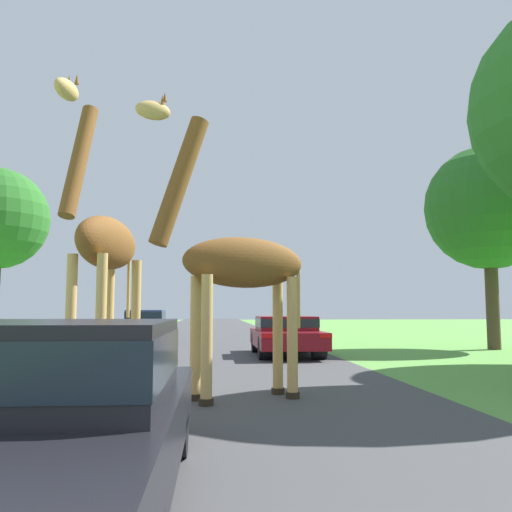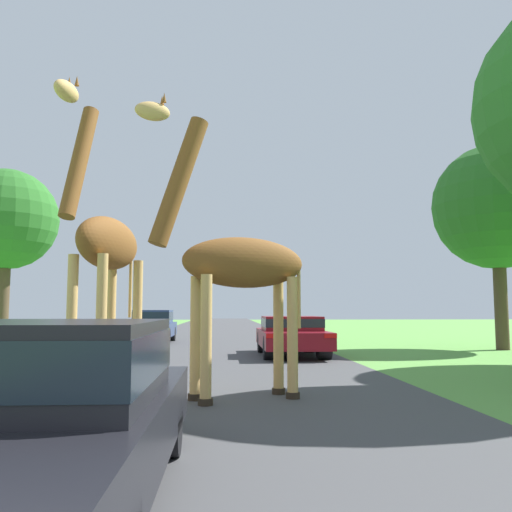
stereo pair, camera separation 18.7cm
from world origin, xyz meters
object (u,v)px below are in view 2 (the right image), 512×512
(giraffe_near_road, at_px, (235,263))
(tree_far_right, at_px, (7,220))
(giraffe_companion, at_px, (105,250))
(car_lead_maroon, at_px, (40,408))
(tree_mid_field, at_px, (497,207))
(car_queue_left, at_px, (291,334))
(car_queue_right, at_px, (153,325))

(giraffe_near_road, bearing_deg, tree_far_right, 9.80)
(giraffe_companion, relative_size, car_lead_maroon, 1.07)
(car_lead_maroon, bearing_deg, tree_far_right, 112.39)
(giraffe_near_road, bearing_deg, car_lead_maroon, 141.01)
(giraffe_near_road, distance_m, car_lead_maroon, 5.16)
(giraffe_companion, height_order, tree_far_right, tree_far_right)
(giraffe_near_road, height_order, tree_mid_field, tree_mid_field)
(tree_far_right, relative_size, tree_mid_field, 1.10)
(giraffe_near_road, height_order, car_queue_left, giraffe_near_road)
(giraffe_near_road, xyz_separation_m, car_queue_right, (-3.32, 15.50, -1.45))
(giraffe_companion, distance_m, car_lead_maroon, 5.48)
(giraffe_companion, bearing_deg, tree_mid_field, -124.07)
(car_lead_maroon, xyz_separation_m, car_queue_left, (3.45, 13.06, -0.04))
(giraffe_near_road, height_order, car_lead_maroon, giraffe_near_road)
(giraffe_companion, height_order, car_queue_left, giraffe_companion)
(car_queue_left, distance_m, tree_mid_field, 9.34)
(giraffe_companion, distance_m, tree_far_right, 19.84)
(tree_far_right, bearing_deg, car_queue_left, -36.97)
(giraffe_near_road, height_order, giraffe_companion, giraffe_companion)
(giraffe_near_road, distance_m, giraffe_companion, 2.26)
(tree_far_right, bearing_deg, giraffe_companion, -63.76)
(car_lead_maroon, height_order, car_queue_right, car_queue_right)
(car_lead_maroon, relative_size, tree_mid_field, 0.62)
(giraffe_near_road, relative_size, car_queue_right, 1.18)
(tree_far_right, xyz_separation_m, tree_mid_field, (20.72, -7.65, -0.59))
(giraffe_companion, bearing_deg, giraffe_near_road, -174.74)
(tree_far_right, bearing_deg, tree_mid_field, -20.27)
(car_lead_maroon, relative_size, tree_far_right, 0.57)
(tree_far_right, distance_m, tree_mid_field, 22.09)
(car_lead_maroon, height_order, tree_mid_field, tree_mid_field)
(tree_far_right, bearing_deg, car_lead_maroon, -67.61)
(giraffe_companion, relative_size, car_queue_left, 1.09)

